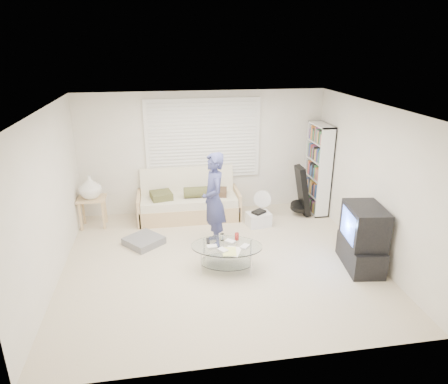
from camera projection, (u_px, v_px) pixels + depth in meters
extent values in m
plane|color=#C0B195|center=(220.00, 261.00, 6.56)|extent=(5.00, 5.00, 0.00)
cube|color=silver|center=(203.00, 153.00, 8.20)|extent=(5.00, 0.02, 2.50)
cube|color=silver|center=(253.00, 267.00, 4.04)|extent=(5.00, 0.02, 2.50)
cube|color=silver|center=(48.00, 200.00, 5.74)|extent=(0.02, 4.50, 2.50)
cube|color=silver|center=(371.00, 182.00, 6.49)|extent=(0.02, 4.50, 2.50)
cube|color=white|center=(219.00, 108.00, 5.68)|extent=(5.00, 4.50, 0.02)
cube|color=white|center=(203.00, 139.00, 8.06)|extent=(2.32, 0.06, 1.62)
cube|color=black|center=(203.00, 139.00, 8.05)|extent=(2.20, 0.01, 1.50)
cube|color=silver|center=(203.00, 139.00, 8.03)|extent=(2.16, 0.04, 1.50)
cube|color=silver|center=(203.00, 139.00, 8.05)|extent=(2.32, 0.08, 1.62)
cube|color=tan|center=(189.00, 211.00, 8.14)|extent=(1.98, 0.79, 0.32)
cube|color=beige|center=(189.00, 200.00, 8.04)|extent=(1.90, 0.73, 0.16)
cube|color=beige|center=(187.00, 181.00, 8.24)|extent=(1.90, 0.22, 0.61)
cube|color=tan|center=(139.00, 208.00, 7.95)|extent=(0.06, 0.79, 0.55)
cube|color=tan|center=(237.00, 202.00, 8.25)|extent=(0.06, 0.79, 0.55)
cube|color=#414A24|center=(161.00, 195.00, 7.88)|extent=(0.47, 0.47, 0.14)
cylinder|color=#414A24|center=(196.00, 192.00, 7.94)|extent=(0.49, 0.22, 0.22)
cube|color=#452F22|center=(218.00, 192.00, 8.08)|extent=(0.41, 0.41, 0.12)
cube|color=slate|center=(144.00, 241.00, 7.10)|extent=(0.79, 0.79, 0.13)
cube|color=tan|center=(92.00, 199.00, 7.62)|extent=(0.52, 0.42, 0.04)
cube|color=tan|center=(81.00, 217.00, 7.55)|extent=(0.04, 0.04, 0.57)
cube|color=tan|center=(103.00, 215.00, 7.61)|extent=(0.04, 0.04, 0.57)
cube|color=tan|center=(83.00, 210.00, 7.84)|extent=(0.04, 0.04, 0.57)
cube|color=tan|center=(105.00, 209.00, 7.90)|extent=(0.04, 0.04, 0.57)
imported|color=white|center=(90.00, 187.00, 7.54)|extent=(0.42, 0.42, 0.44)
cube|color=white|center=(318.00, 169.00, 8.23)|extent=(0.29, 0.78, 1.86)
cube|color=black|center=(303.00, 191.00, 8.13)|extent=(0.31, 0.38, 1.04)
cylinder|color=black|center=(300.00, 206.00, 8.25)|extent=(0.38, 0.39, 0.17)
cylinder|color=white|center=(261.00, 216.00, 8.22)|extent=(0.24, 0.24, 0.03)
cylinder|color=white|center=(261.00, 210.00, 8.17)|extent=(0.03, 0.03, 0.30)
cylinder|color=white|center=(262.00, 198.00, 8.08)|extent=(0.37, 0.22, 0.35)
cylinder|color=white|center=(262.00, 198.00, 8.08)|extent=(0.10, 0.08, 0.09)
cube|color=white|center=(259.00, 219.00, 7.80)|extent=(0.49, 0.38, 0.27)
cube|color=black|center=(259.00, 212.00, 7.75)|extent=(0.31, 0.29, 0.04)
cube|color=black|center=(360.00, 254.00, 6.37)|extent=(0.62, 1.00, 0.42)
cube|color=black|center=(364.00, 225.00, 6.19)|extent=(0.62, 0.84, 0.61)
cube|color=#527AFF|center=(348.00, 225.00, 6.18)|extent=(0.10, 0.60, 0.46)
ellipsoid|color=silver|center=(227.00, 246.00, 6.21)|extent=(1.24, 0.93, 0.02)
ellipsoid|color=silver|center=(227.00, 262.00, 6.31)|extent=(0.95, 0.71, 0.01)
cylinder|color=silver|center=(201.00, 265.00, 6.09)|extent=(0.03, 0.03, 0.39)
cylinder|color=silver|center=(251.00, 266.00, 6.05)|extent=(0.03, 0.03, 0.39)
cylinder|color=silver|center=(204.00, 251.00, 6.51)|extent=(0.03, 0.03, 0.39)
cylinder|color=silver|center=(251.00, 252.00, 6.47)|extent=(0.03, 0.03, 0.39)
cube|color=white|center=(212.00, 247.00, 6.13)|extent=(0.16, 0.11, 0.04)
cube|color=white|center=(230.00, 242.00, 6.29)|extent=(0.18, 0.18, 0.04)
cube|color=white|center=(245.00, 247.00, 6.14)|extent=(0.18, 0.18, 0.04)
cube|color=white|center=(223.00, 250.00, 6.03)|extent=(0.17, 0.18, 0.04)
cylinder|color=silver|center=(222.00, 237.00, 6.36)|extent=(0.06, 0.06, 0.11)
cylinder|color=#B6302E|center=(237.00, 237.00, 6.36)|extent=(0.07, 0.07, 0.12)
cube|color=black|center=(208.00, 241.00, 6.33)|extent=(0.06, 0.18, 0.02)
cube|color=white|center=(233.00, 251.00, 6.03)|extent=(0.33, 0.37, 0.01)
cube|color=#D7E071|center=(229.00, 251.00, 6.01)|extent=(0.24, 0.30, 0.01)
imported|color=navy|center=(214.00, 200.00, 6.83)|extent=(0.46, 0.65, 1.68)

